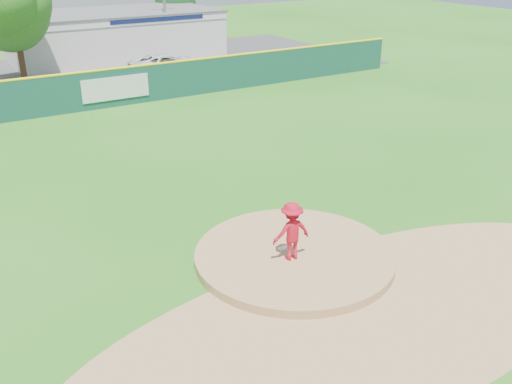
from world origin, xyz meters
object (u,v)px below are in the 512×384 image
pitcher (292,231)px  deciduous_tree (13,8)px  van (168,64)px  pool_building_grp (114,34)px

pitcher → deciduous_tree: deciduous_tree is taller
van → pool_building_grp: (-0.71, 8.38, 0.94)m
pitcher → pool_building_grp: bearing=-94.9°
pool_building_grp → deciduous_tree: 11.01m
pitcher → van: pitcher is taller
pool_building_grp → pitcher: bearing=-101.0°
deciduous_tree → van: bearing=-9.0°
van → deciduous_tree: bearing=84.5°
pitcher → pool_building_grp: (6.28, 32.22, 0.60)m
van → pool_building_grp: 8.46m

